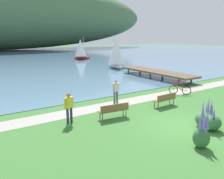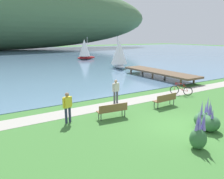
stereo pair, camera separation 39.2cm
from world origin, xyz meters
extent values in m
plane|color=#3D7533|center=(0.00, 0.00, 0.00)|extent=(200.00, 200.00, 0.00)
cube|color=#5B7F9E|center=(0.00, 47.03, 0.02)|extent=(180.00, 80.00, 0.04)
cube|color=#A39E93|center=(0.00, 5.16, 0.01)|extent=(60.00, 1.50, 0.01)
cube|color=brown|center=(1.88, 3.03, 0.45)|extent=(1.82, 0.55, 0.05)
cube|color=brown|center=(1.88, 2.82, 0.68)|extent=(1.80, 0.11, 0.40)
cylinder|color=#2D2D33|center=(1.11, 3.17, 0.23)|extent=(0.05, 0.05, 0.45)
cylinder|color=#2D2D33|center=(2.63, 3.22, 0.23)|extent=(0.05, 0.05, 0.45)
cylinder|color=#2D2D33|center=(1.12, 2.83, 0.23)|extent=(0.05, 0.05, 0.45)
cylinder|color=#2D2D33|center=(2.65, 2.89, 0.23)|extent=(0.05, 0.05, 0.45)
cube|color=brown|center=(-2.31, 3.04, 0.45)|extent=(1.84, 0.67, 0.05)
cube|color=brown|center=(-2.33, 2.84, 0.68)|extent=(1.79, 0.24, 0.40)
cylinder|color=#2D2D33|center=(-3.05, 3.29, 0.23)|extent=(0.05, 0.05, 0.45)
cylinder|color=#2D2D33|center=(-1.53, 3.13, 0.23)|extent=(0.05, 0.05, 0.45)
cylinder|color=#2D2D33|center=(-3.09, 2.96, 0.23)|extent=(0.05, 0.05, 0.45)
cylinder|color=#2D2D33|center=(-1.56, 2.79, 0.23)|extent=(0.05, 0.05, 0.45)
torus|color=black|center=(4.92, 4.95, 0.36)|extent=(0.47, 0.62, 0.72)
torus|color=black|center=(5.54, 4.09, 0.36)|extent=(0.47, 0.62, 0.72)
cylinder|color=red|center=(5.12, 4.67, 0.67)|extent=(0.39, 0.52, 0.61)
cylinder|color=red|center=(5.15, 4.64, 0.94)|extent=(0.42, 0.56, 0.09)
cylinder|color=red|center=(5.31, 4.41, 0.65)|extent=(0.11, 0.13, 0.54)
cylinder|color=red|center=(5.41, 4.27, 0.37)|extent=(0.27, 0.36, 0.05)
cylinder|color=red|center=(5.44, 4.23, 0.64)|extent=(0.24, 0.32, 0.56)
cylinder|color=red|center=(4.94, 4.93, 0.66)|extent=(0.08, 0.09, 0.60)
cube|color=black|center=(5.34, 4.37, 0.94)|extent=(0.22, 0.25, 0.05)
cylinder|color=black|center=(4.95, 4.90, 1.00)|extent=(0.30, 0.40, 0.02)
cylinder|color=#4C4C51|center=(-0.67, 5.32, 0.44)|extent=(0.14, 0.14, 0.88)
cylinder|color=#4C4C51|center=(-0.43, 5.35, 0.44)|extent=(0.14, 0.14, 0.88)
cube|color=silver|center=(-0.55, 5.34, 1.18)|extent=(0.40, 0.26, 0.60)
sphere|color=tan|center=(-0.55, 5.34, 1.60)|extent=(0.22, 0.22, 0.22)
cylinder|color=silver|center=(-0.81, 5.31, 1.18)|extent=(0.09, 0.09, 0.56)
cylinder|color=silver|center=(-0.29, 5.36, 1.18)|extent=(0.09, 0.09, 0.56)
cylinder|color=#282D47|center=(-4.88, 3.64, 0.44)|extent=(0.14, 0.14, 0.88)
cylinder|color=#282D47|center=(-4.65, 3.69, 0.44)|extent=(0.14, 0.14, 0.88)
cube|color=yellow|center=(-4.77, 3.67, 1.18)|extent=(0.42, 0.30, 0.60)
sphere|color=#9E7051|center=(-4.77, 3.67, 1.60)|extent=(0.22, 0.22, 0.22)
cylinder|color=yellow|center=(-5.02, 3.60, 1.18)|extent=(0.09, 0.09, 0.56)
cylinder|color=yellow|center=(-4.51, 3.73, 1.18)|extent=(0.09, 0.09, 0.56)
ellipsoid|color=#386B3D|center=(-1.20, -2.04, 0.44)|extent=(0.71, 0.71, 0.88)
cylinder|color=#386B3D|center=(-1.03, -2.16, 0.77)|extent=(0.02, 0.02, 0.12)
cone|color=#8470D1|center=(-1.03, -2.16, 1.08)|extent=(0.15, 0.15, 0.50)
cylinder|color=#386B3D|center=(-1.31, -1.99, 0.77)|extent=(0.02, 0.02, 0.12)
cone|color=#8470D1|center=(-1.31, -1.99, 1.15)|extent=(0.15, 0.15, 0.65)
cylinder|color=#386B3D|center=(-1.19, -1.97, 0.77)|extent=(0.02, 0.02, 0.12)
cone|color=#8470D1|center=(-1.19, -1.97, 1.27)|extent=(0.11, 0.11, 0.88)
cylinder|color=#386B3D|center=(-1.21, -2.06, 0.77)|extent=(0.02, 0.02, 0.12)
cone|color=#8470D1|center=(-1.21, -2.06, 1.29)|extent=(0.14, 0.14, 0.93)
cylinder|color=#386B3D|center=(-1.03, -2.07, 0.77)|extent=(0.02, 0.02, 0.12)
cone|color=#8470D1|center=(-1.03, -2.07, 1.17)|extent=(0.13, 0.13, 0.70)
cylinder|color=#386B3D|center=(-1.00, -2.12, 0.77)|extent=(0.02, 0.02, 0.12)
cone|color=#8470D1|center=(-1.00, -2.12, 1.26)|extent=(0.14, 0.14, 0.87)
ellipsoid|color=#386B3D|center=(0.99, -0.75, 0.41)|extent=(1.05, 1.05, 0.82)
cylinder|color=#386B3D|center=(0.99, -0.75, 0.72)|extent=(0.02, 0.02, 0.12)
cone|color=#7A6BC6|center=(0.99, -0.75, 1.09)|extent=(0.11, 0.11, 0.63)
cylinder|color=#386B3D|center=(1.22, -0.69, 0.72)|extent=(0.02, 0.02, 0.12)
cone|color=#7A6BC6|center=(1.22, -0.69, 1.21)|extent=(0.14, 0.14, 0.86)
cylinder|color=#386B3D|center=(0.92, -1.00, 0.72)|extent=(0.02, 0.02, 0.12)
cone|color=#7A6BC6|center=(0.92, -1.00, 1.06)|extent=(0.12, 0.12, 0.56)
cylinder|color=#386B3D|center=(0.66, -0.76, 0.72)|extent=(0.02, 0.02, 0.12)
cone|color=#7A6BC6|center=(0.66, -0.76, 1.15)|extent=(0.13, 0.13, 0.74)
ellipsoid|color=#386B3D|center=(0.85, -1.16, 0.41)|extent=(0.99, 0.99, 0.82)
cylinder|color=#386B3D|center=(1.11, -0.99, 0.71)|extent=(0.02, 0.02, 0.12)
cone|color=#6B5BB7|center=(1.11, -0.99, 1.04)|extent=(0.12, 0.12, 0.53)
cylinder|color=#386B3D|center=(0.84, -1.10, 0.71)|extent=(0.02, 0.02, 0.12)
cone|color=#6B5BB7|center=(0.84, -1.10, 1.18)|extent=(0.12, 0.12, 0.82)
cylinder|color=#386B3D|center=(0.64, -1.40, 0.71)|extent=(0.02, 0.02, 0.12)
cone|color=#6B5BB7|center=(0.64, -1.40, 1.01)|extent=(0.14, 0.14, 0.47)
ellipsoid|color=white|center=(9.45, 20.08, 0.38)|extent=(1.80, 4.02, 0.68)
cylinder|color=#B2B2B2|center=(9.50, 20.37, 2.66)|extent=(0.10, 0.10, 3.88)
cone|color=white|center=(9.38, 19.72, 2.46)|extent=(2.70, 2.70, 3.49)
ellipsoid|color=#B22323|center=(11.06, 34.14, 0.37)|extent=(3.80, 1.25, 0.66)
cylinder|color=#B2B2B2|center=(11.35, 34.13, 2.57)|extent=(0.09, 0.09, 3.75)
cone|color=white|center=(10.71, 34.16, 2.38)|extent=(2.34, 2.34, 3.38)
cube|color=brown|center=(9.00, 11.03, 0.70)|extent=(2.40, 10.00, 0.20)
cylinder|color=brown|center=(8.04, 7.03, 0.30)|extent=(0.20, 0.20, 0.60)
cylinder|color=brown|center=(9.96, 7.03, 0.30)|extent=(0.20, 0.20, 0.60)
cylinder|color=brown|center=(8.04, 11.03, 0.30)|extent=(0.20, 0.20, 0.60)
cylinder|color=brown|center=(9.96, 11.03, 0.30)|extent=(0.20, 0.20, 0.60)
cylinder|color=brown|center=(8.04, 15.03, 0.30)|extent=(0.20, 0.20, 0.60)
cylinder|color=brown|center=(9.96, 15.03, 0.30)|extent=(0.20, 0.20, 0.60)
camera|label=1|loc=(-9.28, -7.34, 4.67)|focal=36.26mm
camera|label=2|loc=(-8.95, -7.55, 4.67)|focal=36.26mm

